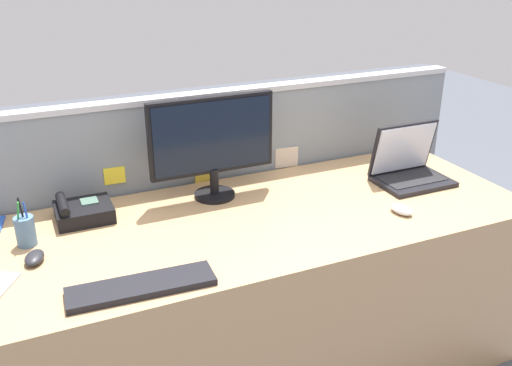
% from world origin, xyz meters
% --- Properties ---
extents(desk, '(2.12, 0.82, 0.74)m').
position_xyz_m(desk, '(0.00, 0.00, 0.37)').
color(desk, tan).
rests_on(desk, ground_plane).
extents(cubicle_divider, '(2.41, 0.08, 1.13)m').
position_xyz_m(cubicle_divider, '(-0.00, 0.45, 0.57)').
color(cubicle_divider, gray).
rests_on(cubicle_divider, ground_plane).
extents(desktop_monitor, '(0.52, 0.17, 0.42)m').
position_xyz_m(desktop_monitor, '(-0.10, 0.25, 0.98)').
color(desktop_monitor, black).
rests_on(desktop_monitor, desk).
extents(laptop, '(0.31, 0.23, 0.26)m').
position_xyz_m(laptop, '(0.74, 0.06, 0.81)').
color(laptop, black).
rests_on(laptop, desk).
extents(desk_phone, '(0.21, 0.18, 0.09)m').
position_xyz_m(desk_phone, '(-0.63, 0.25, 0.77)').
color(desk_phone, black).
rests_on(desk_phone, desk).
extents(keyboard_main, '(0.45, 0.15, 0.02)m').
position_xyz_m(keyboard_main, '(-0.54, -0.30, 0.75)').
color(keyboard_main, black).
rests_on(keyboard_main, desk).
extents(computer_mouse_right_hand, '(0.08, 0.11, 0.03)m').
position_xyz_m(computer_mouse_right_hand, '(0.51, -0.20, 0.76)').
color(computer_mouse_right_hand, silver).
rests_on(computer_mouse_right_hand, desk).
extents(computer_mouse_left_hand, '(0.09, 0.11, 0.03)m').
position_xyz_m(computer_mouse_left_hand, '(-0.82, -0.00, 0.76)').
color(computer_mouse_left_hand, '#232328').
rests_on(computer_mouse_left_hand, desk).
extents(pen_cup, '(0.07, 0.07, 0.18)m').
position_xyz_m(pen_cup, '(-0.84, 0.13, 0.80)').
color(pen_cup, '#4C7093').
rests_on(pen_cup, desk).
extents(cell_phone_silver_slab, '(0.12, 0.15, 0.01)m').
position_xyz_m(cell_phone_silver_slab, '(-0.93, -0.11, 0.74)').
color(cell_phone_silver_slab, '#B7BAC1').
rests_on(cell_phone_silver_slab, desk).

